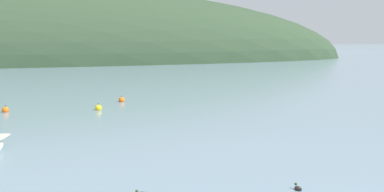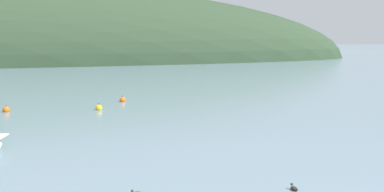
{
  "view_description": "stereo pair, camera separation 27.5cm",
  "coord_description": "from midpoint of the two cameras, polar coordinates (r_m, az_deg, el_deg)",
  "views": [
    {
      "loc": [
        -9.13,
        -10.95,
        4.91
      ],
      "look_at": [
        0.0,
        20.0,
        1.2
      ],
      "focal_mm": 51.42,
      "sensor_mm": 36.0,
      "label": 1
    },
    {
      "loc": [
        -8.86,
        -11.03,
        4.91
      ],
      "look_at": [
        0.0,
        20.0,
        1.2
      ],
      "focal_mm": 51.42,
      "sensor_mm": 36.0,
      "label": 2
    }
  ],
  "objects": [
    {
      "name": "mooring_buoy_channel",
      "position": [
        39.78,
        -7.5,
        -0.41
      ],
      "size": [
        0.44,
        0.44,
        0.54
      ],
      "color": "orange",
      "rests_on": "ground"
    },
    {
      "name": "mooring_buoy_outer",
      "position": [
        36.25,
        -19.0,
        -1.39
      ],
      "size": [
        0.44,
        0.44,
        0.54
      ],
      "color": "orange",
      "rests_on": "ground"
    },
    {
      "name": "mooring_buoy_inner",
      "position": [
        35.71,
        -9.9,
        -1.25
      ],
      "size": [
        0.44,
        0.44,
        0.54
      ],
      "color": "yellow",
      "rests_on": "ground"
    },
    {
      "name": "duck_lead",
      "position": [
        17.79,
        10.5,
        -9.39
      ],
      "size": [
        0.19,
        0.42,
        0.24
      ],
      "color": "#2D2823",
      "rests_on": "ground"
    }
  ]
}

